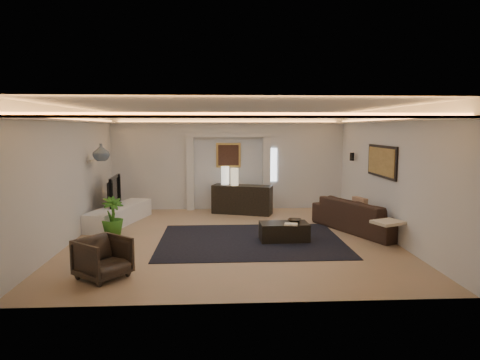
{
  "coord_description": "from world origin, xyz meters",
  "views": [
    {
      "loc": [
        -0.31,
        -9.17,
        2.47
      ],
      "look_at": [
        0.2,
        0.6,
        1.25
      ],
      "focal_mm": 31.39,
      "sensor_mm": 36.0,
      "label": 1
    }
  ],
  "objects_px": {
    "sofa": "(361,215)",
    "coffee_table": "(284,232)",
    "console": "(242,200)",
    "armchair": "(103,258)"
  },
  "relations": [
    {
      "from": "console",
      "to": "armchair",
      "type": "bearing_deg",
      "value": -98.3
    },
    {
      "from": "console",
      "to": "sofa",
      "type": "xyz_separation_m",
      "value": [
        2.75,
        -2.19,
        -0.03
      ]
    },
    {
      "from": "sofa",
      "to": "armchair",
      "type": "xyz_separation_m",
      "value": [
        -5.34,
        -2.94,
        -0.03
      ]
    },
    {
      "from": "console",
      "to": "coffee_table",
      "type": "relative_size",
      "value": 1.62
    },
    {
      "from": "console",
      "to": "armchair",
      "type": "height_order",
      "value": "console"
    },
    {
      "from": "sofa",
      "to": "coffee_table",
      "type": "distance_m",
      "value": 2.16
    },
    {
      "from": "console",
      "to": "coffee_table",
      "type": "xyz_separation_m",
      "value": [
        0.75,
        -2.99,
        -0.2
      ]
    },
    {
      "from": "sofa",
      "to": "coffee_table",
      "type": "relative_size",
      "value": 2.44
    },
    {
      "from": "armchair",
      "to": "coffee_table",
      "type": "bearing_deg",
      "value": -19.26
    },
    {
      "from": "console",
      "to": "coffee_table",
      "type": "height_order",
      "value": "console"
    }
  ]
}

